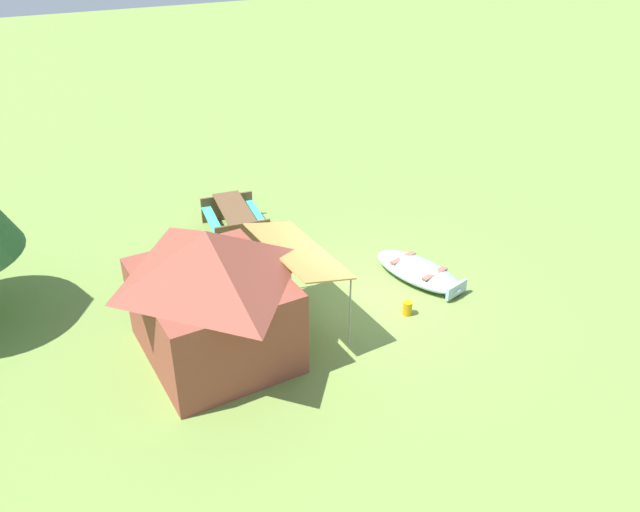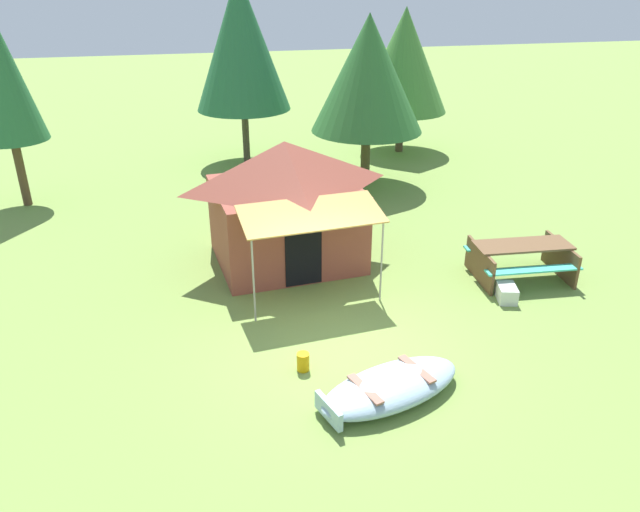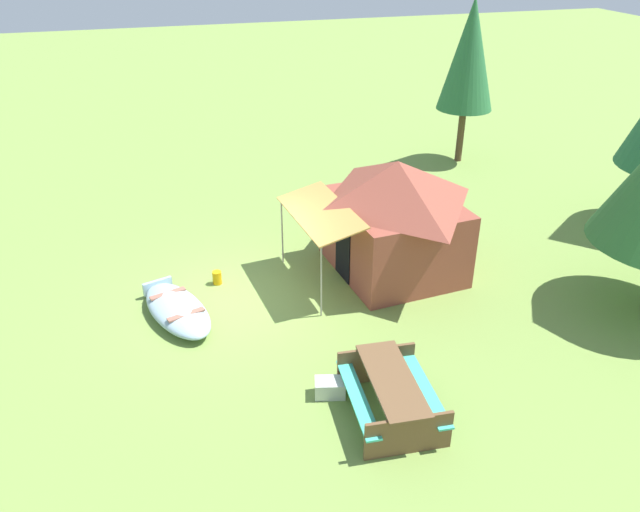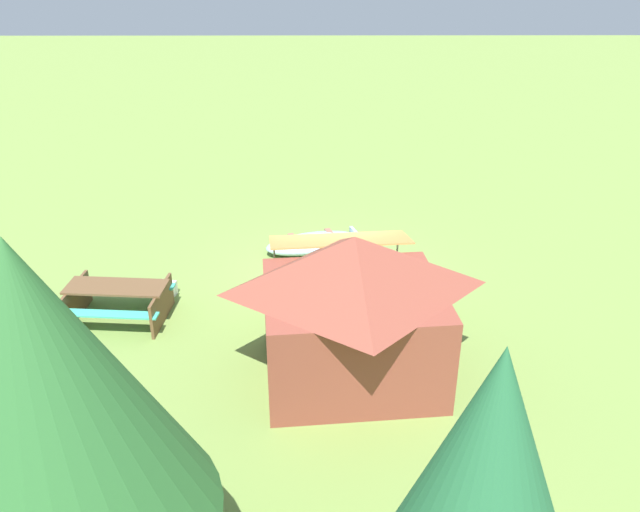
{
  "view_description": "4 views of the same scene",
  "coord_description": "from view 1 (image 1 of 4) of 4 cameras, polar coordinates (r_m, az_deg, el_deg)",
  "views": [
    {
      "loc": [
        -10.69,
        6.01,
        8.18
      ],
      "look_at": [
        0.27,
        1.03,
        1.23
      ],
      "focal_mm": 36.99,
      "sensor_mm": 36.0,
      "label": 1
    },
    {
      "loc": [
        -2.39,
        -8.52,
        5.95
      ],
      "look_at": [
        -0.13,
        1.37,
        1.1
      ],
      "focal_mm": 34.17,
      "sensor_mm": 36.0,
      "label": 2
    },
    {
      "loc": [
        11.56,
        -1.7,
        7.4
      ],
      "look_at": [
        0.29,
        1.59,
        0.99
      ],
      "focal_mm": 34.97,
      "sensor_mm": 36.0,
      "label": 3
    },
    {
      "loc": [
        0.23,
        13.0,
        7.02
      ],
      "look_at": [
        0.16,
        0.57,
        0.87
      ],
      "focal_mm": 36.47,
      "sensor_mm": 36.0,
      "label": 4
    }
  ],
  "objects": [
    {
      "name": "picnic_table",
      "position": [
        17.34,
        -7.4,
        3.39
      ],
      "size": [
        2.09,
        1.56,
        0.76
      ],
      "color": "brown",
      "rests_on": "ground_plane"
    },
    {
      "name": "canvas_cabin_tent",
      "position": [
        12.58,
        -9.35,
        -3.08
      ],
      "size": [
        3.46,
        4.03,
        2.7
      ],
      "color": "brown",
      "rests_on": "ground_plane"
    },
    {
      "name": "beached_rowboat",
      "position": [
        15.52,
        8.53,
        -1.3
      ],
      "size": [
        2.6,
        1.71,
        0.39
      ],
      "color": "#96B4C5",
      "rests_on": "ground_plane"
    },
    {
      "name": "ground_plane",
      "position": [
        14.74,
        4.08,
        -3.8
      ],
      "size": [
        80.0,
        80.0,
        0.0
      ],
      "primitive_type": "plane",
      "color": "olive"
    },
    {
      "name": "fuel_can",
      "position": [
        14.28,
        7.56,
        -4.49
      ],
      "size": [
        0.28,
        0.28,
        0.31
      ],
      "primitive_type": "cylinder",
      "rotation": [
        0.0,
        0.0,
        2.67
      ],
      "color": "orange",
      "rests_on": "ground_plane"
    },
    {
      "name": "cooler_box",
      "position": [
        17.1,
        -3.9,
        1.94
      ],
      "size": [
        0.47,
        0.6,
        0.31
      ],
      "primitive_type": "cube",
      "rotation": [
        0.0,
        0.0,
        1.31
      ],
      "color": "silver",
      "rests_on": "ground_plane"
    }
  ]
}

